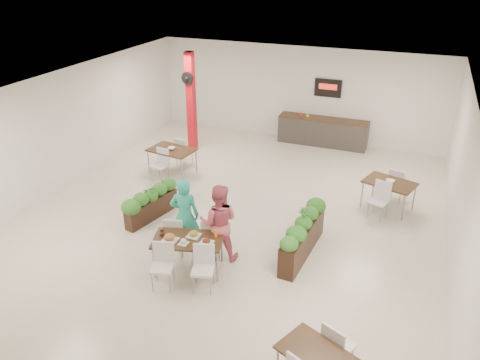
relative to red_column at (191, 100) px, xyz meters
name	(u,v)px	position (x,y,z in m)	size (l,w,h in m)	color
ground	(232,217)	(3.00, -3.79, -1.64)	(12.00, 12.00, 0.00)	beige
room_shell	(232,142)	(3.00, -3.79, 0.36)	(10.10, 12.10, 3.22)	white
red_column	(191,100)	(0.00, 0.00, 0.00)	(0.40, 0.41, 3.20)	red
service_counter	(323,131)	(4.00, 1.86, -1.15)	(3.00, 0.64, 2.20)	#322F2C
main_table	(188,244)	(2.97, -6.12, -1.01)	(1.62, 1.89, 0.92)	#311F10
diner_man	(185,215)	(2.58, -5.46, -0.78)	(0.63, 0.41, 1.72)	#29B496
diner_woman	(219,222)	(3.38, -5.46, -0.78)	(0.84, 0.65, 1.72)	#D25D70
planter_left	(151,201)	(1.16, -4.57, -1.16)	(0.70, 1.65, 0.87)	black
planter_right	(303,234)	(5.02, -4.71, -1.12)	(0.53, 2.16, 1.14)	black
side_table_a	(172,153)	(0.34, -2.01, -1.00)	(1.42, 1.66, 0.92)	#311F10
side_table_b	(389,186)	(6.53, -1.93, -1.01)	(1.41, 1.67, 0.92)	#311F10
side_table_c	(315,360)	(6.08, -8.10, -1.03)	(1.25, 1.65, 0.92)	#311F10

